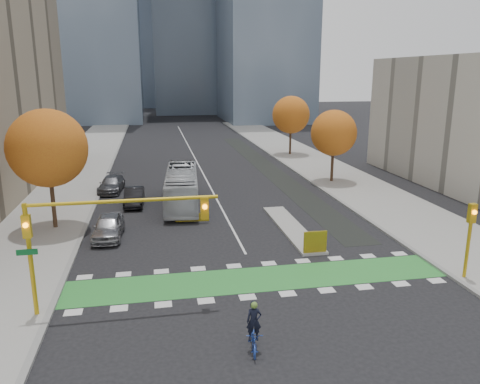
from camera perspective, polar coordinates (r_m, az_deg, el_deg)
name	(u,v)px	position (r m, az deg, el deg)	size (l,w,h in m)	color
ground	(266,292)	(23.54, 3.16, -12.05)	(300.00, 300.00, 0.00)	black
sidewalk_west	(55,199)	(42.60, -21.60, -0.81)	(7.00, 120.00, 0.15)	gray
sidewalk_east	(354,185)	(45.74, 13.74, 0.78)	(7.00, 120.00, 0.15)	gray
curb_west	(98,197)	(42.06, -16.92, -0.61)	(0.30, 120.00, 0.16)	gray
curb_east	(319,187)	(44.43, 9.61, 0.59)	(0.30, 120.00, 0.16)	gray
bike_crossing	(259,279)	(24.85, 2.33, -10.54)	(20.00, 3.00, 0.01)	#2D8A34
centre_line	(193,155)	(61.57, -5.69, 4.46)	(0.15, 70.00, 0.01)	silver
bike_lane_paint	(268,168)	(53.06, 3.38, 2.92)	(2.50, 50.00, 0.01)	black
median_island	(291,228)	(32.54, 6.27, -4.36)	(1.60, 10.00, 0.16)	gray
hazard_board	(315,242)	(28.01, 9.15, -6.02)	(1.40, 0.12, 1.30)	yellow
tree_west	(48,148)	(33.54, -22.40, 4.95)	(5.20, 5.20, 8.22)	#332114
tree_east_near	(334,133)	(46.13, 11.36, 7.07)	(4.40, 4.40, 7.08)	#332114
tree_east_far	(291,115)	(61.29, 6.23, 9.34)	(4.80, 4.80, 7.65)	#332114
traffic_signal_west	(91,227)	(21.15, -17.75, -4.04)	(8.53, 0.56, 5.20)	#BF9914
traffic_signal_east	(470,230)	(26.49, 26.24, -4.14)	(0.35, 0.43, 4.10)	#BF9914
cyclist	(254,334)	(18.81, 1.70, -16.95)	(0.86, 1.84, 2.05)	#223E9C
bus	(182,187)	(38.17, -7.12, 0.60)	(2.48, 10.62, 2.96)	silver
parked_car_a	(108,226)	(31.67, -15.76, -4.05)	(1.81, 4.50, 1.53)	gray
parked_car_b	(134,197)	(38.89, -12.78, -0.57)	(1.48, 4.25, 1.40)	black
parked_car_c	(111,184)	(43.89, -15.40, 0.93)	(1.93, 4.74, 1.38)	#4F4F54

